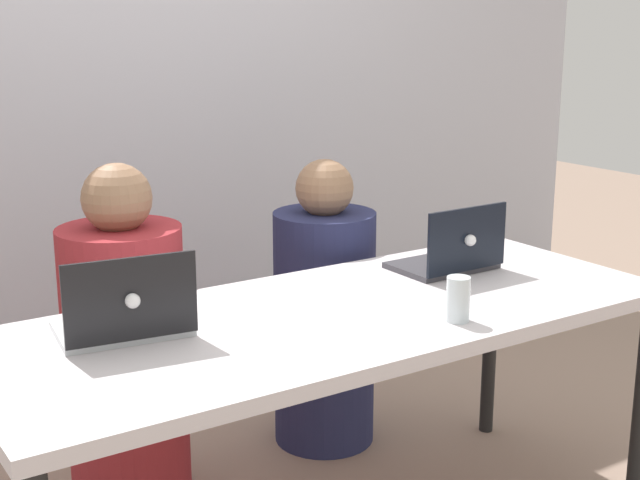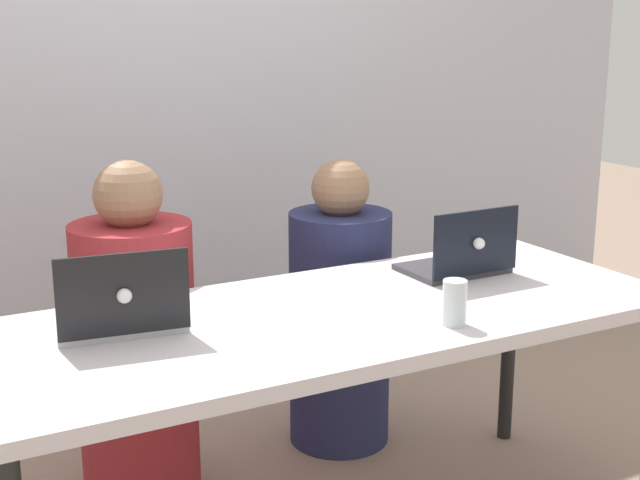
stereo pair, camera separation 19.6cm
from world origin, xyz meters
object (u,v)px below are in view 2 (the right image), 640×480
at_px(laptop_back_right, 460,259).
at_px(laptop_back_left, 120,313).
at_px(person_on_left, 136,349).
at_px(water_glass_right, 454,306).
at_px(person_on_right, 340,319).

height_order(laptop_back_right, laptop_back_left, laptop_back_left).
height_order(person_on_left, water_glass_right, person_on_left).
relative_size(person_on_right, laptop_back_left, 2.96).
bearing_deg(person_on_right, laptop_back_right, 106.11).
bearing_deg(person_on_left, laptop_back_right, 135.60).
bearing_deg(person_on_left, laptop_back_left, 54.85).
xyz_separation_m(person_on_left, laptop_back_right, (0.88, -0.49, 0.30)).
xyz_separation_m(person_on_right, water_glass_right, (-0.15, -0.86, 0.32)).
bearing_deg(laptop_back_right, person_on_left, -29.69).
bearing_deg(laptop_back_right, water_glass_right, 50.29).
xyz_separation_m(person_on_left, water_glass_right, (0.59, -0.86, 0.30)).
xyz_separation_m(laptop_back_right, water_glass_right, (-0.30, -0.37, 0.00)).
relative_size(person_on_left, laptop_back_left, 3.11).
distance_m(person_on_left, person_on_right, 0.74).
distance_m(person_on_right, water_glass_right, 0.93).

